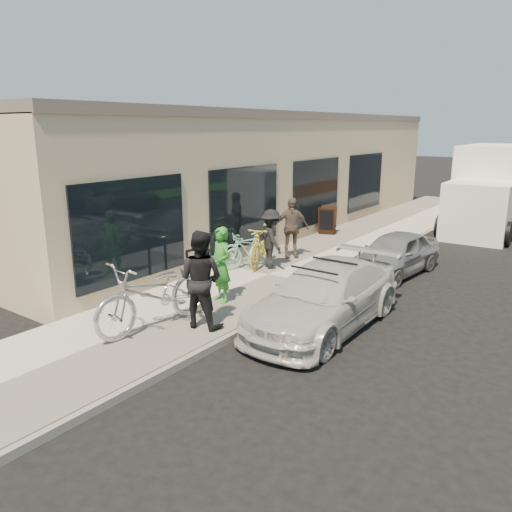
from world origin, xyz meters
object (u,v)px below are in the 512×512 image
Objects in this scene: bike_rack at (197,263)px; cruiser_bike_a at (247,250)px; sedan_white at (325,297)px; moving_truck at (492,192)px; tandem_bike at (155,294)px; woman_rider at (221,265)px; cruiser_bike_c at (262,245)px; bystander_b at (291,228)px; sedan_silver at (395,254)px; man_standing at (200,279)px; bystander_a at (271,239)px; sandwich_board at (327,220)px; cruiser_bike_b at (249,247)px.

cruiser_bike_a is (-0.05, 2.00, -0.11)m from bike_rack.
sedan_white is at bearing -14.52° from cruiser_bike_a.
tandem_bike is (-2.73, -14.51, -0.56)m from moving_truck.
woman_rider is (0.05, 1.81, 0.15)m from tandem_bike.
cruiser_bike_c is 1.26m from bystander_b.
sedan_silver is at bearing 93.13° from sedan_white.
moving_truck is 3.49× the size of man_standing.
bike_rack is 2.53m from tandem_bike.
bystander_a is at bearing 120.63° from woman_rider.
woman_rider is at bearing -23.22° from bike_rack.
sandwich_board is at bearing 104.50° from tandem_bike.
bike_rack is at bearing -111.26° from cruiser_bike_c.
man_standing is (0.57, -1.25, 0.11)m from woman_rider.
sedan_white is 12.35m from moving_truck.
moving_truck is 10.64m from cruiser_bike_b.
sandwich_board is 0.63× the size of cruiser_bike_a.
woman_rider is 1.37m from man_standing.
cruiser_bike_b is 0.94m from bystander_a.
cruiser_bike_b is (-3.73, 2.55, -0.04)m from sedan_white.
tandem_bike is at bearing -102.46° from sedan_silver.
sedan_silver is at bearing 84.12° from woman_rider.
cruiser_bike_b is at bearing -149.21° from sedan_silver.
tandem_bike reaches higher than bike_rack.
cruiser_bike_a is at bearing -31.82° from cruiser_bike_b.
sedan_white is at bearing -9.30° from cruiser_bike_b.
tandem_bike is 1.35× the size of cruiser_bike_c.
bystander_a reaches higher than tandem_bike.
sedan_white is 2.32m from woman_rider.
man_standing is at bearing -98.52° from sedan_silver.
tandem_bike is 0.88m from man_standing.
bike_rack is at bearing 120.90° from tandem_bike.
moving_truck is (0.63, 8.12, 0.81)m from sedan_silver.
cruiser_bike_c is at bearing -140.15° from bystander_b.
moving_truck is at bearing 33.00° from sandwich_board.
man_standing is 1.22× the size of cruiser_bike_a.
tandem_bike is (-2.31, -2.19, 0.20)m from sedan_white.
sandwich_board is at bearing 146.70° from sedan_silver.
moving_truck is 4.09× the size of bystander_a.
bystander_b reaches higher than woman_rider.
woman_rider reaches higher than bike_rack.
moving_truck reaches higher than sedan_silver.
sedan_silver is 3.46m from cruiser_bike_c.
woman_rider reaches higher than cruiser_bike_b.
bystander_b is (-2.85, -0.55, 0.45)m from sedan_silver.
tandem_bike is at bearing -126.88° from bystander_b.
woman_rider is at bearing -103.71° from moving_truck.
bystander_b reaches higher than sedan_white.
man_standing is (-2.11, -13.95, -0.31)m from moving_truck.
sandwich_board is 0.23× the size of sedan_white.
sedan_white is 2.45× the size of bystander_b.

